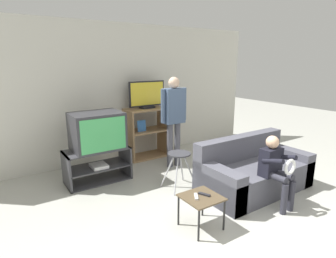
{
  "coord_description": "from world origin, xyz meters",
  "views": [
    {
      "loc": [
        -2.21,
        -1.51,
        1.92
      ],
      "look_at": [
        0.07,
        1.94,
        0.9
      ],
      "focal_mm": 30.0,
      "sensor_mm": 36.0,
      "label": 1
    }
  ],
  "objects_px": {
    "couch": "(253,172)",
    "person_standing_adult": "(174,113)",
    "folding_stool": "(179,159)",
    "person_seated_child": "(276,166)",
    "media_shelf": "(146,132)",
    "television_flat": "(147,95)",
    "snack_table": "(201,201)",
    "remote_control_black": "(204,194)",
    "remote_control_white": "(196,196)",
    "television_main": "(97,131)",
    "tv_stand": "(98,165)"
  },
  "relations": [
    {
      "from": "television_main",
      "to": "folding_stool",
      "type": "relative_size",
      "value": 1.38
    },
    {
      "from": "media_shelf",
      "to": "snack_table",
      "type": "height_order",
      "value": "media_shelf"
    },
    {
      "from": "person_standing_adult",
      "to": "remote_control_black",
      "type": "bearing_deg",
      "value": -114.24
    },
    {
      "from": "media_shelf",
      "to": "folding_stool",
      "type": "xyz_separation_m",
      "value": [
        -0.29,
        -1.52,
        -0.05
      ]
    },
    {
      "from": "remote_control_black",
      "to": "person_standing_adult",
      "type": "bearing_deg",
      "value": 40.84
    },
    {
      "from": "television_main",
      "to": "snack_table",
      "type": "xyz_separation_m",
      "value": [
        0.52,
        -1.94,
        -0.49
      ]
    },
    {
      "from": "couch",
      "to": "folding_stool",
      "type": "bearing_deg",
      "value": 144.29
    },
    {
      "from": "tv_stand",
      "to": "television_main",
      "type": "relative_size",
      "value": 1.3
    },
    {
      "from": "tv_stand",
      "to": "television_flat",
      "type": "distance_m",
      "value": 1.72
    },
    {
      "from": "tv_stand",
      "to": "person_standing_adult",
      "type": "distance_m",
      "value": 1.59
    },
    {
      "from": "snack_table",
      "to": "remote_control_white",
      "type": "relative_size",
      "value": 2.94
    },
    {
      "from": "remote_control_white",
      "to": "couch",
      "type": "xyz_separation_m",
      "value": [
        1.38,
        0.34,
        -0.14
      ]
    },
    {
      "from": "television_main",
      "to": "television_flat",
      "type": "height_order",
      "value": "television_flat"
    },
    {
      "from": "television_main",
      "to": "person_seated_child",
      "type": "height_order",
      "value": "television_main"
    },
    {
      "from": "media_shelf",
      "to": "remote_control_white",
      "type": "xyz_separation_m",
      "value": [
        -0.76,
        -2.51,
        -0.1
      ]
    },
    {
      "from": "couch",
      "to": "person_seated_child",
      "type": "relative_size",
      "value": 1.81
    },
    {
      "from": "folding_stool",
      "to": "person_seated_child",
      "type": "relative_size",
      "value": 0.59
    },
    {
      "from": "media_shelf",
      "to": "television_flat",
      "type": "distance_m",
      "value": 0.74
    },
    {
      "from": "remote_control_white",
      "to": "folding_stool",
      "type": "bearing_deg",
      "value": 97.51
    },
    {
      "from": "media_shelf",
      "to": "television_flat",
      "type": "height_order",
      "value": "television_flat"
    },
    {
      "from": "television_main",
      "to": "media_shelf",
      "type": "bearing_deg",
      "value": 26.07
    },
    {
      "from": "media_shelf",
      "to": "couch",
      "type": "bearing_deg",
      "value": -74.03
    },
    {
      "from": "couch",
      "to": "person_standing_adult",
      "type": "relative_size",
      "value": 1.06
    },
    {
      "from": "television_main",
      "to": "couch",
      "type": "xyz_separation_m",
      "value": [
        1.84,
        -1.58,
        -0.56
      ]
    },
    {
      "from": "remote_control_black",
      "to": "couch",
      "type": "distance_m",
      "value": 1.32
    },
    {
      "from": "media_shelf",
      "to": "person_seated_child",
      "type": "relative_size",
      "value": 1.04
    },
    {
      "from": "television_main",
      "to": "remote_control_white",
      "type": "bearing_deg",
      "value": -76.7
    },
    {
      "from": "remote_control_black",
      "to": "remote_control_white",
      "type": "xyz_separation_m",
      "value": [
        -0.11,
        0.01,
        0.0
      ]
    },
    {
      "from": "person_standing_adult",
      "to": "television_main",
      "type": "bearing_deg",
      "value": 174.53
    },
    {
      "from": "television_flat",
      "to": "folding_stool",
      "type": "bearing_deg",
      "value": -101.84
    },
    {
      "from": "remote_control_black",
      "to": "person_seated_child",
      "type": "distance_m",
      "value": 1.12
    },
    {
      "from": "person_seated_child",
      "to": "person_standing_adult",
      "type": "bearing_deg",
      "value": 98.52
    },
    {
      "from": "television_main",
      "to": "television_flat",
      "type": "xyz_separation_m",
      "value": [
        1.25,
        0.61,
        0.42
      ]
    },
    {
      "from": "television_flat",
      "to": "folding_stool",
      "type": "xyz_separation_m",
      "value": [
        -0.32,
        -1.54,
        -0.79
      ]
    },
    {
      "from": "tv_stand",
      "to": "folding_stool",
      "type": "distance_m",
      "value": 1.34
    },
    {
      "from": "television_main",
      "to": "person_seated_child",
      "type": "bearing_deg",
      "value": -51.21
    },
    {
      "from": "tv_stand",
      "to": "media_shelf",
      "type": "height_order",
      "value": "media_shelf"
    },
    {
      "from": "media_shelf",
      "to": "television_flat",
      "type": "relative_size",
      "value": 1.31
    },
    {
      "from": "snack_table",
      "to": "remote_control_black",
      "type": "distance_m",
      "value": 0.08
    },
    {
      "from": "tv_stand",
      "to": "media_shelf",
      "type": "relative_size",
      "value": 1.01
    },
    {
      "from": "tv_stand",
      "to": "television_flat",
      "type": "relative_size",
      "value": 1.33
    },
    {
      "from": "television_main",
      "to": "person_standing_adult",
      "type": "height_order",
      "value": "person_standing_adult"
    },
    {
      "from": "media_shelf",
      "to": "person_standing_adult",
      "type": "distance_m",
      "value": 0.89
    },
    {
      "from": "television_flat",
      "to": "person_seated_child",
      "type": "bearing_deg",
      "value": -81.15
    },
    {
      "from": "tv_stand",
      "to": "media_shelf",
      "type": "xyz_separation_m",
      "value": [
        1.24,
        0.59,
        0.24
      ]
    },
    {
      "from": "remote_control_white",
      "to": "person_seated_child",
      "type": "height_order",
      "value": "person_seated_child"
    },
    {
      "from": "remote_control_white",
      "to": "television_main",
      "type": "bearing_deg",
      "value": 136.3
    },
    {
      "from": "folding_stool",
      "to": "remote_control_black",
      "type": "xyz_separation_m",
      "value": [
        -0.36,
        -1.0,
        -0.06
      ]
    },
    {
      "from": "folding_stool",
      "to": "remote_control_white",
      "type": "xyz_separation_m",
      "value": [
        -0.47,
        -0.99,
        -0.06
      ]
    },
    {
      "from": "snack_table",
      "to": "television_flat",
      "type": "bearing_deg",
      "value": 73.95
    }
  ]
}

